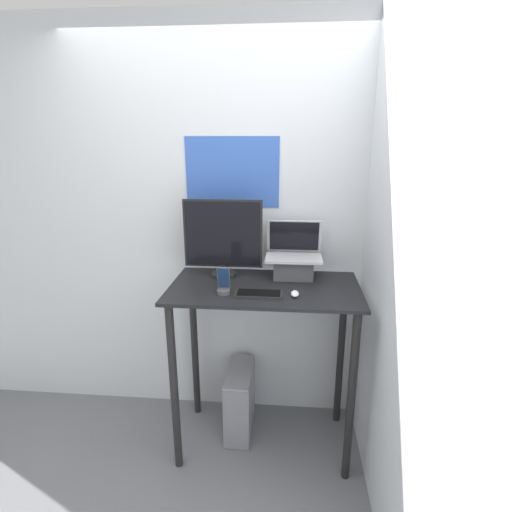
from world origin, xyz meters
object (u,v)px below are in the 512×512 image
mouse (295,294)px  cell_phone (224,286)px  laptop (294,262)px  monitor (223,239)px  computer_tower (240,400)px  keyboard (259,294)px

mouse → cell_phone: bearing=178.1°
laptop → cell_phone: size_ratio=2.22×
monitor → mouse: monitor is taller
mouse → computer_tower: mouse is taller
computer_tower → cell_phone: bearing=-102.3°
laptop → mouse: (0.01, -0.31, -0.08)m
monitor → keyboard: size_ratio=1.87×
keyboard → mouse: 0.19m
laptop → computer_tower: (-0.33, -0.07, -0.95)m
cell_phone → computer_tower: cell_phone is taller
monitor → computer_tower: monitor is taller
keyboard → cell_phone: 0.20m
mouse → keyboard: bearing=-180.0°
cell_phone → mouse: bearing=-1.9°
keyboard → computer_tower: (-0.14, 0.24, -0.86)m
monitor → cell_phone: 0.34m
cell_phone → computer_tower: size_ratio=0.35×
keyboard → monitor: bearing=129.4°
laptop → monitor: 0.45m
mouse → computer_tower: (-0.34, 0.24, -0.87)m
keyboard → cell_phone: size_ratio=1.67×
keyboard → mouse: bearing=0.0°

